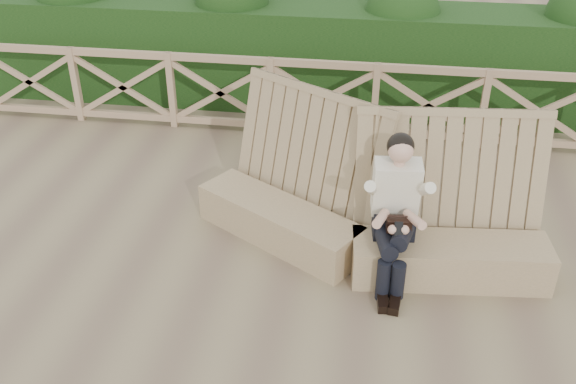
# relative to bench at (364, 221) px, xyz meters

# --- Properties ---
(ground) EXTENTS (60.00, 60.00, 0.00)m
(ground) POSITION_rel_bench_xyz_m (-0.72, -0.80, -0.39)
(ground) COLOR brown
(ground) RESTS_ON ground
(bench) EXTENTS (3.63, 1.65, 1.55)m
(bench) POSITION_rel_bench_xyz_m (0.00, 0.00, 0.00)
(bench) COLOR olive
(bench) RESTS_ON ground
(woman) EXTENTS (0.47, 0.96, 1.48)m
(woman) POSITION_rel_bench_xyz_m (0.29, -0.30, 0.38)
(woman) COLOR black
(woman) RESTS_ON ground
(guardrail) EXTENTS (10.10, 0.09, 1.10)m
(guardrail) POSITION_rel_bench_xyz_m (-0.72, 2.70, 0.17)
(guardrail) COLOR #907154
(guardrail) RESTS_ON ground
(hedge) EXTENTS (12.00, 1.20, 1.50)m
(hedge) POSITION_rel_bench_xyz_m (-0.72, 3.90, 0.36)
(hedge) COLOR black
(hedge) RESTS_ON ground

